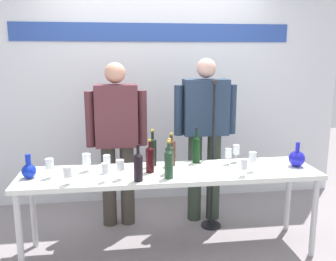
{
  "coord_description": "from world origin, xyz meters",
  "views": [
    {
      "loc": [
        -0.44,
        -3.01,
        1.73
      ],
      "look_at": [
        0.0,
        0.15,
        1.07
      ],
      "focal_mm": 39.76,
      "sensor_mm": 36.0,
      "label": 1
    }
  ],
  "objects_px": {
    "presenter_left": "(117,135)",
    "wine_bottle_5": "(196,148)",
    "wine_bottle_3": "(153,151)",
    "wine_glass_left_5": "(50,164)",
    "decanter_blue_left": "(29,170)",
    "wine_glass_left_0": "(87,159)",
    "wine_glass_left_2": "(107,160)",
    "wine_glass_right_3": "(253,158)",
    "wine_bottle_1": "(169,163)",
    "presenter_right": "(205,129)",
    "wine_bottle_2": "(169,158)",
    "wine_glass_left_3": "(120,166)",
    "wine_glass_right_2": "(244,165)",
    "wine_bottle_4": "(171,151)",
    "wine_glass_right_0": "(236,150)",
    "wine_bottle_0": "(150,158)",
    "wine_bottle_6": "(138,166)",
    "decanter_blue_right": "(297,158)",
    "wine_glass_left_4": "(105,169)",
    "wine_glass_right_1": "(228,154)",
    "wine_glass_left_1": "(68,172)",
    "display_table": "(170,178)",
    "microphone_stand": "(212,180)"
  },
  "relations": [
    {
      "from": "presenter_left",
      "to": "wine_bottle_5",
      "type": "distance_m",
      "value": 0.82
    },
    {
      "from": "wine_bottle_3",
      "to": "wine_glass_left_5",
      "type": "bearing_deg",
      "value": -165.21
    },
    {
      "from": "decanter_blue_left",
      "to": "wine_glass_left_0",
      "type": "xyz_separation_m",
      "value": [
        0.45,
        0.12,
        0.04
      ]
    },
    {
      "from": "wine_glass_left_2",
      "to": "wine_glass_right_3",
      "type": "bearing_deg",
      "value": -6.7
    },
    {
      "from": "wine_bottle_1",
      "to": "wine_glass_left_2",
      "type": "height_order",
      "value": "wine_bottle_1"
    },
    {
      "from": "decanter_blue_left",
      "to": "presenter_right",
      "type": "xyz_separation_m",
      "value": [
        1.6,
        0.63,
        0.17
      ]
    },
    {
      "from": "presenter_left",
      "to": "wine_bottle_1",
      "type": "distance_m",
      "value": 0.89
    },
    {
      "from": "wine_bottle_2",
      "to": "wine_glass_left_3",
      "type": "height_order",
      "value": "wine_bottle_2"
    },
    {
      "from": "wine_bottle_5",
      "to": "wine_glass_right_2",
      "type": "xyz_separation_m",
      "value": [
        0.3,
        -0.44,
        -0.03
      ]
    },
    {
      "from": "wine_bottle_4",
      "to": "wine_glass_right_0",
      "type": "xyz_separation_m",
      "value": [
        0.61,
        0.02,
        -0.01
      ]
    },
    {
      "from": "presenter_right",
      "to": "wine_glass_left_5",
      "type": "relative_size",
      "value": 10.44
    },
    {
      "from": "wine_bottle_0",
      "to": "wine_bottle_4",
      "type": "xyz_separation_m",
      "value": [
        0.21,
        0.17,
        0.01
      ]
    },
    {
      "from": "presenter_left",
      "to": "wine_glass_left_3",
      "type": "xyz_separation_m",
      "value": [
        0.02,
        -0.77,
        -0.08
      ]
    },
    {
      "from": "wine_bottle_3",
      "to": "wine_bottle_6",
      "type": "distance_m",
      "value": 0.42
    },
    {
      "from": "decanter_blue_right",
      "to": "wine_glass_left_4",
      "type": "relative_size",
      "value": 1.46
    },
    {
      "from": "wine_bottle_1",
      "to": "wine_bottle_5",
      "type": "relative_size",
      "value": 0.95
    },
    {
      "from": "decanter_blue_right",
      "to": "wine_glass_left_0",
      "type": "height_order",
      "value": "decanter_blue_right"
    },
    {
      "from": "wine_glass_right_1",
      "to": "wine_glass_left_1",
      "type": "bearing_deg",
      "value": -165.83
    },
    {
      "from": "wine_glass_left_2",
      "to": "wine_glass_right_2",
      "type": "distance_m",
      "value": 1.14
    },
    {
      "from": "wine_bottle_5",
      "to": "wine_bottle_3",
      "type": "bearing_deg",
      "value": -174.51
    },
    {
      "from": "presenter_left",
      "to": "wine_bottle_3",
      "type": "distance_m",
      "value": 0.53
    },
    {
      "from": "wine_bottle_6",
      "to": "wine_glass_left_5",
      "type": "bearing_deg",
      "value": 166.47
    },
    {
      "from": "wine_glass_right_3",
      "to": "wine_bottle_4",
      "type": "bearing_deg",
      "value": 157.38
    },
    {
      "from": "wine_glass_left_4",
      "to": "wine_glass_right_2",
      "type": "height_order",
      "value": "wine_glass_left_4"
    },
    {
      "from": "decanter_blue_left",
      "to": "wine_bottle_6",
      "type": "xyz_separation_m",
      "value": [
        0.87,
        -0.19,
        0.06
      ]
    },
    {
      "from": "wine_glass_right_0",
      "to": "wine_glass_right_2",
      "type": "xyz_separation_m",
      "value": [
        -0.07,
        -0.41,
        -0.01
      ]
    },
    {
      "from": "wine_glass_right_3",
      "to": "presenter_right",
      "type": "bearing_deg",
      "value": 108.76
    },
    {
      "from": "wine_glass_left_1",
      "to": "wine_glass_right_0",
      "type": "distance_m",
      "value": 1.52
    },
    {
      "from": "wine_bottle_6",
      "to": "wine_glass_left_1",
      "type": "distance_m",
      "value": 0.54
    },
    {
      "from": "decanter_blue_left",
      "to": "wine_bottle_6",
      "type": "relative_size",
      "value": 0.68
    },
    {
      "from": "decanter_blue_right",
      "to": "wine_bottle_5",
      "type": "xyz_separation_m",
      "value": [
        -0.86,
        0.24,
        0.06
      ]
    },
    {
      "from": "wine_glass_left_2",
      "to": "display_table",
      "type": "bearing_deg",
      "value": -4.52
    },
    {
      "from": "wine_bottle_4",
      "to": "microphone_stand",
      "type": "relative_size",
      "value": 0.2
    },
    {
      "from": "wine_bottle_1",
      "to": "wine_glass_right_2",
      "type": "bearing_deg",
      "value": -4.06
    },
    {
      "from": "decanter_blue_left",
      "to": "wine_glass_left_1",
      "type": "relative_size",
      "value": 1.4
    },
    {
      "from": "wine_bottle_3",
      "to": "wine_glass_right_1",
      "type": "relative_size",
      "value": 2.25
    },
    {
      "from": "wine_glass_left_1",
      "to": "wine_glass_right_1",
      "type": "relative_size",
      "value": 0.97
    },
    {
      "from": "wine_bottle_3",
      "to": "wine_glass_left_2",
      "type": "distance_m",
      "value": 0.43
    },
    {
      "from": "wine_glass_right_0",
      "to": "wine_glass_right_1",
      "type": "relative_size",
      "value": 1.11
    },
    {
      "from": "wine_bottle_5",
      "to": "wine_glass_right_1",
      "type": "distance_m",
      "value": 0.29
    },
    {
      "from": "presenter_right",
      "to": "wine_glass_left_4",
      "type": "distance_m",
      "value": 1.28
    },
    {
      "from": "display_table",
      "to": "wine_glass_left_0",
      "type": "xyz_separation_m",
      "value": [
        -0.71,
        0.1,
        0.17
      ]
    },
    {
      "from": "wine_bottle_1",
      "to": "wine_bottle_3",
      "type": "bearing_deg",
      "value": 104.78
    },
    {
      "from": "wine_bottle_6",
      "to": "wine_glass_right_1",
      "type": "height_order",
      "value": "wine_bottle_6"
    },
    {
      "from": "presenter_left",
      "to": "wine_glass_left_0",
      "type": "bearing_deg",
      "value": -116.82
    },
    {
      "from": "wine_bottle_1",
      "to": "wine_glass_left_2",
      "type": "relative_size",
      "value": 2.05
    },
    {
      "from": "display_table",
      "to": "wine_glass_right_1",
      "type": "xyz_separation_m",
      "value": [
        0.55,
        0.13,
        0.16
      ]
    },
    {
      "from": "wine_bottle_2",
      "to": "wine_glass_left_2",
      "type": "bearing_deg",
      "value": 170.5
    },
    {
      "from": "wine_bottle_1",
      "to": "wine_glass_right_0",
      "type": "relative_size",
      "value": 1.91
    },
    {
      "from": "wine_glass_left_2",
      "to": "wine_glass_left_5",
      "type": "relative_size",
      "value": 0.94
    }
  ]
}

